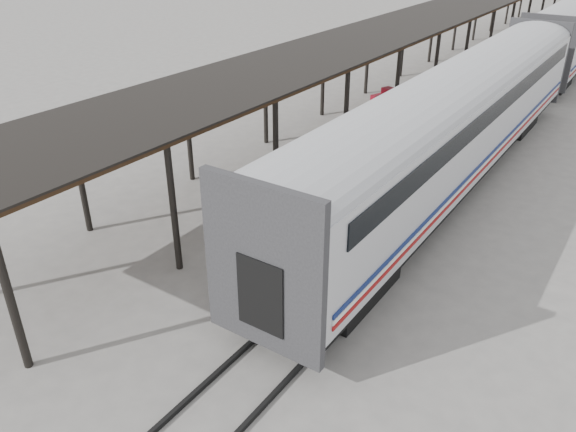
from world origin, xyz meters
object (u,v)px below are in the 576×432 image
Objects in this scene: luggage_tug at (385,101)px; pedestrian at (364,122)px; porter at (259,231)px; baggage_cart at (269,254)px.

luggage_tug is 4.91m from pedestrian.
luggage_tug is 0.82× the size of porter.
baggage_cart is 16.78m from luggage_tug.
pedestrian reaches higher than luggage_tug.
luggage_tug is at bearing -51.74° from pedestrian.
porter reaches higher than luggage_tug.
luggage_tug reaches higher than baggage_cart.
baggage_cart is 1.72× the size of luggage_tug.
porter is 1.05× the size of pedestrian.
baggage_cart is 1.48× the size of pedestrian.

